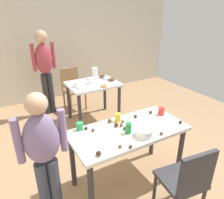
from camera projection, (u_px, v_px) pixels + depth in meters
name	position (u px, v px, depth m)	size (l,w,h in m)	color
ground_plane	(130.00, 180.00, 2.66)	(6.40, 6.40, 0.00)	#9E7A56
wall_back	(51.00, 42.00, 4.68)	(6.40, 0.10, 2.60)	beige
dining_table_near	(128.00, 137.00, 2.40)	(1.33, 0.64, 0.75)	silver
dining_table_far	(93.00, 90.00, 3.86)	(0.90, 0.69, 0.75)	silver
chair_near_table	(187.00, 180.00, 2.00)	(0.45, 0.45, 0.87)	#2D2D33
chair_far_table	(72.00, 86.00, 4.40)	(0.44, 0.44, 0.87)	olive
person_girl_near	(44.00, 151.00, 1.88)	(0.45, 0.22, 1.39)	#383D4C
person_adult_far	(45.00, 65.00, 3.98)	(0.45, 0.23, 1.65)	#28282D
mixing_bowl	(144.00, 132.00, 2.22)	(0.19, 0.19, 0.08)	white
soda_can	(128.00, 128.00, 2.26)	(0.07, 0.07, 0.12)	#198438
fork_near	(155.00, 120.00, 2.56)	(0.17, 0.02, 0.01)	silver
cup_near_0	(161.00, 111.00, 2.66)	(0.08, 0.08, 0.10)	red
cup_near_1	(80.00, 126.00, 2.33)	(0.07, 0.07, 0.09)	green
cup_near_2	(118.00, 117.00, 2.51)	(0.07, 0.07, 0.10)	yellow
cake_ball_0	(93.00, 130.00, 2.31)	(0.04, 0.04, 0.04)	brown
cake_ball_1	(110.00, 121.00, 2.49)	(0.05, 0.05, 0.05)	brown
cake_ball_2	(131.00, 146.00, 2.03)	(0.04, 0.04, 0.04)	brown
cake_ball_3	(125.00, 128.00, 2.34)	(0.04, 0.04, 0.04)	#3D2319
cake_ball_4	(151.00, 112.00, 2.70)	(0.04, 0.04, 0.04)	#3D2319
cake_ball_5	(116.00, 125.00, 2.40)	(0.05, 0.05, 0.05)	#3D2319
cake_ball_6	(123.00, 121.00, 2.48)	(0.04, 0.04, 0.04)	brown
cake_ball_7	(136.00, 116.00, 2.60)	(0.04, 0.04, 0.04)	#3D2319
cake_ball_8	(120.00, 146.00, 2.04)	(0.04, 0.04, 0.04)	brown
cake_ball_9	(121.00, 125.00, 2.40)	(0.04, 0.04, 0.04)	brown
cake_ball_10	(180.00, 122.00, 2.47)	(0.04, 0.04, 0.04)	#3D2319
cake_ball_11	(86.00, 128.00, 2.34)	(0.04, 0.04, 0.04)	#3D2319
cake_ball_12	(161.00, 133.00, 2.24)	(0.04, 0.04, 0.04)	brown
cake_ball_13	(99.00, 153.00, 1.93)	(0.05, 0.05, 0.05)	#3D2319
pitcher_far	(95.00, 73.00, 3.99)	(0.11, 0.11, 0.22)	white
cup_far_0	(76.00, 85.00, 3.59)	(0.09, 0.09, 0.09)	white
cup_far_1	(91.00, 80.00, 3.77)	(0.09, 0.09, 0.11)	white
donut_far_0	(111.00, 80.00, 3.93)	(0.13, 0.13, 0.04)	brown
donut_far_1	(107.00, 78.00, 4.00)	(0.14, 0.14, 0.04)	white
donut_far_2	(80.00, 88.00, 3.54)	(0.11, 0.11, 0.03)	white
donut_far_3	(102.00, 77.00, 4.10)	(0.14, 0.14, 0.04)	brown
donut_far_4	(104.00, 86.00, 3.63)	(0.13, 0.13, 0.04)	gold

